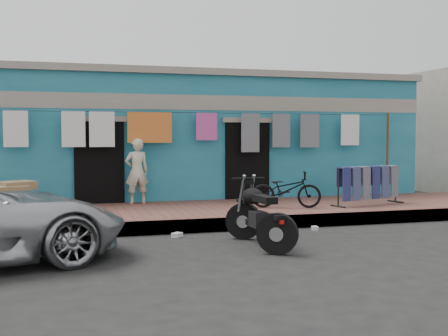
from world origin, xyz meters
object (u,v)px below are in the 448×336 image
bicycle (286,186)px  motorcycle (259,213)px  jeans_rack (368,185)px  seated_person (137,171)px

bicycle → motorcycle: bearing=168.2°
bicycle → jeans_rack: bicycle is taller
motorcycle → bicycle: bearing=55.4°
motorcycle → jeans_rack: bearing=32.6°
seated_person → motorcycle: (1.42, -4.17, -0.44)m
bicycle → motorcycle: 3.00m
seated_person → bicycle: bearing=144.9°
bicycle → motorcycle: bicycle is taller
seated_person → jeans_rack: (4.88, -1.60, -0.29)m
jeans_rack → bicycle: bearing=-180.0°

